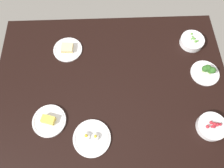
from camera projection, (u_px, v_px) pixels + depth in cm
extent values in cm
cube|color=black|center=(112.00, 86.00, 141.78)|extent=(155.36, 113.66, 4.00)
cylinder|color=silver|center=(49.00, 121.00, 129.27)|extent=(20.49, 20.49, 1.51)
torus|color=#B7B7BC|center=(49.00, 121.00, 128.58)|extent=(18.53, 18.53, 0.50)
cube|color=#F2D14C|center=(48.00, 120.00, 126.98)|extent=(8.90, 6.82, 3.51)
cylinder|color=silver|center=(205.00, 73.00, 143.13)|extent=(19.13, 19.13, 1.04)
torus|color=#B7B7BC|center=(205.00, 73.00, 142.66)|extent=(17.34, 17.34, 0.50)
cylinder|color=#9EBC72|center=(204.00, 71.00, 141.85)|extent=(1.48, 1.48, 2.56)
sphere|color=#2D6023|center=(205.00, 69.00, 139.24)|extent=(4.22, 4.22, 4.22)
cylinder|color=#9EBC72|center=(206.00, 70.00, 142.16)|extent=(1.70, 1.70, 2.19)
sphere|color=#2D6023|center=(208.00, 68.00, 139.51)|extent=(4.86, 4.86, 4.86)
cylinder|color=#9EBC72|center=(211.00, 73.00, 141.04)|extent=(1.50, 1.50, 2.98)
sphere|color=#2D6023|center=(213.00, 70.00, 138.22)|extent=(4.28, 4.28, 4.28)
cylinder|color=#9EBC72|center=(209.00, 72.00, 141.80)|extent=(1.48, 1.48, 1.87)
sphere|color=#2D6023|center=(211.00, 70.00, 139.51)|extent=(4.23, 4.23, 4.23)
cylinder|color=silver|center=(211.00, 126.00, 126.24)|extent=(17.03, 17.03, 4.69)
torus|color=silver|center=(213.00, 126.00, 124.10)|extent=(17.15, 17.15, 0.80)
sphere|color=#B2232D|center=(211.00, 123.00, 123.84)|extent=(1.98, 1.98, 1.98)
sphere|color=maroon|center=(218.00, 124.00, 123.47)|extent=(1.93, 1.93, 1.93)
sphere|color=#B2232D|center=(208.00, 127.00, 122.82)|extent=(2.04, 2.04, 2.04)
sphere|color=#B2232D|center=(214.00, 126.00, 123.17)|extent=(1.74, 1.74, 1.74)
sphere|color=#B2232D|center=(217.00, 125.00, 123.37)|extent=(1.78, 1.78, 1.78)
sphere|color=#B2232D|center=(214.00, 124.00, 123.41)|extent=(2.14, 2.14, 2.14)
sphere|color=maroon|center=(220.00, 124.00, 123.53)|extent=(1.74, 1.74, 1.74)
sphere|color=maroon|center=(214.00, 127.00, 122.92)|extent=(1.81, 1.81, 1.81)
sphere|color=#B2232D|center=(212.00, 127.00, 123.05)|extent=(1.53, 1.53, 1.53)
cylinder|color=silver|center=(192.00, 41.00, 151.69)|extent=(16.50, 16.50, 4.69)
torus|color=silver|center=(193.00, 39.00, 149.56)|extent=(16.64, 16.64, 0.80)
sphere|color=#599E38|center=(192.00, 34.00, 150.64)|extent=(1.47, 1.47, 1.47)
sphere|color=#599E38|center=(197.00, 41.00, 148.12)|extent=(1.45, 1.45, 1.45)
sphere|color=#599E38|center=(193.00, 37.00, 149.84)|extent=(1.13, 1.13, 1.13)
sphere|color=#599E38|center=(194.00, 39.00, 149.05)|extent=(1.14, 1.14, 1.14)
sphere|color=#599E38|center=(191.00, 39.00, 149.04)|extent=(1.03, 1.03, 1.03)
sphere|color=#599E38|center=(193.00, 38.00, 149.04)|extent=(1.43, 1.43, 1.43)
sphere|color=#599E38|center=(194.00, 39.00, 148.86)|extent=(1.59, 1.59, 1.59)
sphere|color=#599E38|center=(195.00, 41.00, 147.82)|extent=(1.60, 1.60, 1.60)
cylinder|color=silver|center=(68.00, 50.00, 150.92)|extent=(20.38, 20.38, 1.02)
torus|color=#B7B7BC|center=(68.00, 49.00, 150.45)|extent=(18.43, 18.43, 0.50)
cube|color=beige|center=(67.00, 49.00, 149.91)|extent=(8.37, 7.58, 1.20)
cube|color=#E5B24C|center=(67.00, 48.00, 149.00)|extent=(8.37, 7.58, 0.80)
cube|color=beige|center=(67.00, 47.00, 148.09)|extent=(8.37, 7.58, 1.20)
cylinder|color=silver|center=(92.00, 138.00, 125.09)|extent=(22.43, 22.43, 1.26)
torus|color=#B7B7BC|center=(92.00, 138.00, 124.52)|extent=(20.24, 20.24, 0.50)
ellipsoid|color=white|center=(86.00, 136.00, 123.63)|extent=(4.89, 4.89, 2.69)
sphere|color=yellow|center=(86.00, 136.00, 122.52)|extent=(1.96, 1.96, 1.96)
ellipsoid|color=white|center=(95.00, 137.00, 123.57)|extent=(4.63, 4.63, 2.54)
sphere|color=yellow|center=(95.00, 136.00, 122.53)|extent=(1.85, 1.85, 1.85)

